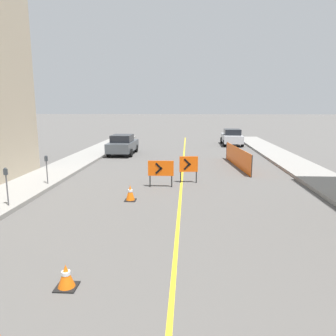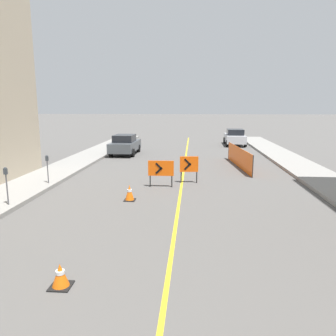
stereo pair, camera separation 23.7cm
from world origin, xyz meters
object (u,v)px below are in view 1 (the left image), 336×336
at_px(traffic_cone_third, 130,193).
at_px(parked_car_curb_mid, 232,137).
at_px(arrow_barricade_primary, 161,169).
at_px(parked_car_curb_near, 123,145).
at_px(traffic_cone_second, 66,276).
at_px(arrow_barricade_secondary, 189,165).
at_px(parking_meter_far_curb, 46,164).
at_px(parking_meter_near_curb, 6,179).

xyz_separation_m(traffic_cone_third, parked_car_curb_mid, (6.70, 19.65, 0.47)).
height_order(arrow_barricade_primary, parked_car_curb_near, parked_car_curb_near).
bearing_deg(parked_car_curb_mid, traffic_cone_third, -107.54).
relative_size(traffic_cone_second, arrow_barricade_secondary, 0.39).
height_order(traffic_cone_second, arrow_barricade_secondary, arrow_barricade_secondary).
bearing_deg(parking_meter_far_curb, parking_meter_near_curb, -90.00).
distance_m(traffic_cone_third, parking_meter_near_curb, 4.69).
relative_size(traffic_cone_third, arrow_barricade_primary, 0.51).
xyz_separation_m(traffic_cone_second, parking_meter_near_curb, (-4.12, 5.11, 0.93)).
relative_size(arrow_barricade_primary, parked_car_curb_near, 0.30).
height_order(traffic_cone_third, parking_meter_near_curb, parking_meter_near_curb).
xyz_separation_m(parked_car_curb_mid, parking_meter_far_curb, (-11.06, -17.66, 0.34)).
height_order(traffic_cone_third, parking_meter_far_curb, parking_meter_far_curb).
xyz_separation_m(arrow_barricade_secondary, parked_car_curb_mid, (4.29, 16.34, -0.11)).
distance_m(parked_car_curb_near, parking_meter_far_curb, 10.89).
relative_size(traffic_cone_second, parked_car_curb_mid, 0.12).
height_order(parked_car_curb_mid, parking_meter_near_curb, parking_meter_near_curb).
bearing_deg(arrow_barricade_primary, parking_meter_far_curb, -176.69).
bearing_deg(parking_meter_far_curb, arrow_barricade_primary, 3.71).
bearing_deg(traffic_cone_second, traffic_cone_third, 87.94).
bearing_deg(parking_meter_far_curb, arrow_barricade_secondary, 11.04).
height_order(parking_meter_near_curb, parking_meter_far_curb, parking_meter_near_curb).
xyz_separation_m(traffic_cone_third, parking_meter_near_curb, (-4.36, -1.50, 0.87)).
bearing_deg(arrow_barricade_secondary, traffic_cone_third, -130.45).
height_order(arrow_barricade_secondary, parked_car_curb_near, parked_car_curb_near).
xyz_separation_m(traffic_cone_second, parking_meter_far_curb, (-4.12, 8.62, 0.88)).
bearing_deg(parked_car_curb_mid, parking_meter_far_curb, -120.78).
bearing_deg(traffic_cone_second, arrow_barricade_secondary, 75.10).
relative_size(arrow_barricade_primary, parking_meter_near_curb, 0.89).
xyz_separation_m(traffic_cone_third, parking_meter_far_curb, (-4.36, 2.00, 0.82)).
bearing_deg(traffic_cone_second, parked_car_curb_near, 97.61).
xyz_separation_m(arrow_barricade_primary, arrow_barricade_secondary, (1.33, 0.97, 0.03)).
bearing_deg(parking_meter_near_curb, arrow_barricade_secondary, 35.48).
bearing_deg(arrow_barricade_primary, arrow_barricade_secondary, 35.61).
height_order(parked_car_curb_near, parked_car_curb_mid, same).
distance_m(parked_car_curb_mid, parking_meter_near_curb, 23.87).
relative_size(arrow_barricade_secondary, parked_car_curb_near, 0.31).
bearing_deg(arrow_barricade_secondary, arrow_barricade_primary, -148.50).
distance_m(traffic_cone_third, arrow_barricade_secondary, 4.14).
height_order(arrow_barricade_primary, parked_car_curb_mid, parked_car_curb_mid).
distance_m(arrow_barricade_primary, parked_car_curb_near, 11.13).
bearing_deg(parking_meter_far_curb, traffic_cone_second, -64.44).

